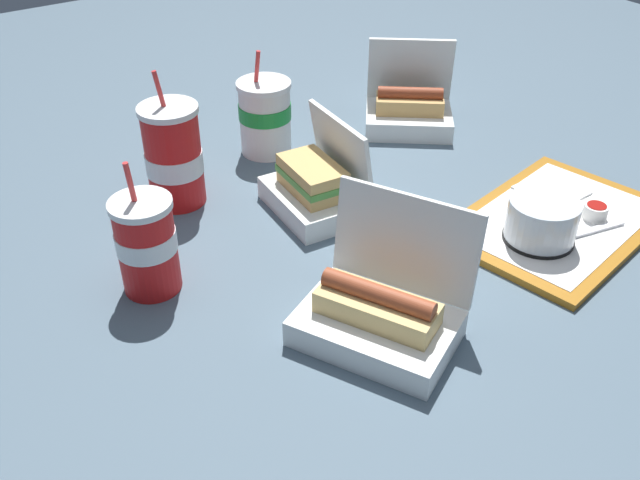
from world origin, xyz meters
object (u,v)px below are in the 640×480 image
object	(u,v)px
food_tray	(557,222)
cake_container	(541,222)
clamshell_hotdog_left	(409,109)
soda_cup_left	(174,156)
clamshell_hotdog_right	(380,312)
soda_cup_center	(265,116)
soda_cup_back	(147,244)
plastic_fork	(596,230)
ketchup_cup	(596,211)
clamshell_sandwich_center	(316,188)

from	to	relation	value
food_tray	cake_container	size ratio (longest dim) A/B	3.65
cake_container	clamshell_hotdog_left	world-z (taller)	clamshell_hotdog_left
food_tray	soda_cup_left	distance (m)	0.66
clamshell_hotdog_right	soda_cup_center	xyz separation A→B (m)	(-0.15, -0.55, 0.03)
clamshell_hotdog_right	food_tray	bearing A→B (deg)	-174.10
food_tray	soda_cup_back	world-z (taller)	soda_cup_back
plastic_fork	soda_cup_back	bearing A→B (deg)	-12.77
soda_cup_center	soda_cup_left	world-z (taller)	soda_cup_left
clamshell_hotdog_left	clamshell_hotdog_right	bearing A→B (deg)	46.21
plastic_fork	soda_cup_back	distance (m)	0.71
soda_cup_center	soda_cup_left	size ratio (longest dim) A/B	0.85
food_tray	plastic_fork	world-z (taller)	plastic_fork
food_tray	clamshell_hotdog_left	world-z (taller)	clamshell_hotdog_left
ketchup_cup	soda_cup_left	xyz separation A→B (m)	(0.54, -0.47, 0.06)
cake_container	soda_cup_left	world-z (taller)	soda_cup_left
plastic_fork	soda_cup_center	size ratio (longest dim) A/B	0.54
plastic_fork	soda_cup_back	world-z (taller)	soda_cup_back
clamshell_sandwich_center	soda_cup_back	world-z (taller)	soda_cup_back
clamshell_hotdog_left	soda_cup_center	bearing A→B (deg)	-14.49
cake_container	clamshell_hotdog_right	xyz separation A→B (m)	(0.34, 0.02, -0.01)
food_tray	soda_cup_center	bearing A→B (deg)	-62.55
clamshell_sandwich_center	soda_cup_back	distance (m)	0.32
plastic_fork	soda_cup_left	size ratio (longest dim) A/B	0.46
plastic_fork	cake_container	bearing A→B (deg)	-9.65
plastic_fork	soda_cup_center	xyz separation A→B (m)	(0.29, -0.57, 0.06)
cake_container	soda_cup_left	bearing A→B (deg)	-47.71
plastic_fork	clamshell_hotdog_right	size ratio (longest dim) A/B	0.42
soda_cup_left	soda_cup_center	bearing A→B (deg)	-161.91
food_tray	clamshell_hotdog_left	size ratio (longest dim) A/B	1.82
food_tray	clamshell_hotdog_right	world-z (taller)	clamshell_hotdog_right
clamshell_hotdog_left	soda_cup_left	bearing A→B (deg)	-0.47
cake_container	clamshell_hotdog_right	size ratio (longest dim) A/B	0.44
clamshell_hotdog_right	soda_cup_back	distance (m)	0.35
clamshell_sandwich_center	clamshell_hotdog_left	size ratio (longest dim) A/B	0.83
clamshell_hotdog_right	soda_cup_left	bearing A→B (deg)	-81.29
plastic_fork	clamshell_sandwich_center	bearing A→B (deg)	-33.92
clamshell_sandwich_center	soda_cup_center	bearing A→B (deg)	-100.00
ketchup_cup	clamshell_sandwich_center	world-z (taller)	clamshell_sandwich_center
clamshell_hotdog_right	clamshell_hotdog_left	world-z (taller)	clamshell_hotdog_right
cake_container	ketchup_cup	world-z (taller)	cake_container
ketchup_cup	clamshell_hotdog_left	world-z (taller)	clamshell_hotdog_left
clamshell_hotdog_left	soda_cup_center	world-z (taller)	soda_cup_center
soda_cup_back	soda_cup_left	xyz separation A→B (m)	(-0.14, -0.20, 0.01)
clamshell_sandwich_center	soda_cup_back	size ratio (longest dim) A/B	0.90
cake_container	clamshell_sandwich_center	distance (m)	0.37
ketchup_cup	clamshell_hotdog_left	bearing A→B (deg)	-88.06
plastic_fork	clamshell_hotdog_left	distance (m)	0.49
cake_container	ketchup_cup	xyz separation A→B (m)	(-0.13, 0.01, -0.02)
clamshell_hotdog_right	clamshell_sandwich_center	xyz separation A→B (m)	(-0.11, -0.31, 0.00)
plastic_fork	soda_cup_left	bearing A→B (deg)	-32.59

